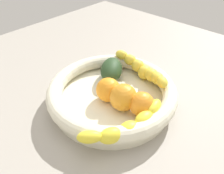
{
  "coord_description": "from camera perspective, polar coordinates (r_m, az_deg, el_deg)",
  "views": [
    {
      "loc": [
        -32.32,
        -29.47,
        41.99
      ],
      "look_at": [
        0.0,
        0.0,
        8.25
      ],
      "focal_mm": 36.57,
      "sensor_mm": 36.0,
      "label": 1
    }
  ],
  "objects": [
    {
      "name": "banana_draped_left",
      "position": [
        0.62,
        7.84,
        4.31
      ],
      "size": [
        8.07,
        20.03,
        5.62
      ],
      "color": "yellow",
      "rests_on": "fruit_bowl"
    },
    {
      "name": "banana_draped_right",
      "position": [
        0.47,
        3.87,
        -9.85
      ],
      "size": [
        20.51,
        9.16,
        4.34
      ],
      "color": "yellow",
      "rests_on": "fruit_bowl"
    },
    {
      "name": "orange_mid_right",
      "position": [
        0.51,
        7.39,
        -4.32
      ],
      "size": [
        5.67,
        5.67,
        5.67
      ],
      "primitive_type": "sphere",
      "color": "orange",
      "rests_on": "fruit_bowl"
    },
    {
      "name": "fruit_bowl",
      "position": [
        0.57,
        -0.0,
        -1.74
      ],
      "size": [
        31.84,
        31.84,
        5.93
      ],
      "color": "beige",
      "rests_on": "kitchen_counter"
    },
    {
      "name": "avocado_dark",
      "position": [
        0.62,
        -0.15,
        4.29
      ],
      "size": [
        11.24,
        10.32,
        5.48
      ],
      "primitive_type": "ellipsoid",
      "rotation": [
        0.0,
        0.0,
        3.76
      ],
      "color": "#253E20",
      "rests_on": "fruit_bowl"
    },
    {
      "name": "orange_mid_left",
      "position": [
        0.55,
        -1.06,
        -0.63
      ],
      "size": [
        5.89,
        5.89,
        5.89
      ],
      "primitive_type": "sphere",
      "color": "orange",
      "rests_on": "fruit_bowl"
    },
    {
      "name": "kitchen_counter",
      "position": [
        0.6,
        -0.0,
        -5.15
      ],
      "size": [
        120.0,
        120.0,
        3.0
      ],
      "primitive_type": "cube",
      "color": "#A0998E",
      "rests_on": "ground"
    },
    {
      "name": "orange_front",
      "position": [
        0.52,
        2.84,
        -2.59
      ],
      "size": [
        6.37,
        6.37,
        6.37
      ],
      "primitive_type": "sphere",
      "color": "orange",
      "rests_on": "fruit_bowl"
    }
  ]
}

